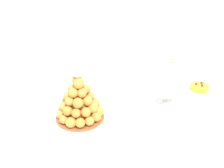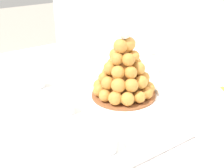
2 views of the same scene
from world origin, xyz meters
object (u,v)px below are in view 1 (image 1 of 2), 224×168
at_px(macaron_goblet, 167,77).
at_px(croquembouche, 79,101).
at_px(dessert_cup_centre, 147,125).
at_px(wine_glass, 46,84).
at_px(serving_tray, 86,129).
at_px(fruit_tart_plate, 199,89).
at_px(dessert_cup_mid_left, 99,141).
at_px(dessert_cup_left, 40,160).

bearing_deg(macaron_goblet, croquembouche, 172.88).
xyz_separation_m(dessert_cup_centre, wine_glass, (-0.33, 0.46, 0.08)).
height_order(croquembouche, dessert_cup_centre, croquembouche).
bearing_deg(macaron_goblet, wine_glass, 153.00).
relative_size(serving_tray, macaron_goblet, 2.64).
bearing_deg(wine_glass, dessert_cup_centre, -54.53).
bearing_deg(fruit_tart_plate, serving_tray, -176.74).
height_order(serving_tray, dessert_cup_mid_left, dessert_cup_mid_left).
relative_size(croquembouche, wine_glass, 1.75).
bearing_deg(wine_glass, fruit_tart_plate, -18.74).
height_order(dessert_cup_mid_left, macaron_goblet, macaron_goblet).
relative_size(macaron_goblet, wine_glass, 1.71).
distance_m(serving_tray, dessert_cup_centre, 0.28).
bearing_deg(dessert_cup_mid_left, serving_tray, 91.12).
xyz_separation_m(fruit_tart_plate, wine_glass, (-0.82, 0.28, 0.10)).
distance_m(dessert_cup_centre, macaron_goblet, 0.31).
height_order(serving_tray, croquembouche, croquembouche).
relative_size(serving_tray, wine_glass, 4.52).
bearing_deg(macaron_goblet, dessert_cup_centre, -143.50).
xyz_separation_m(croquembouche, wine_glass, (-0.10, 0.23, 0.01)).
xyz_separation_m(dessert_cup_mid_left, dessert_cup_centre, (0.24, -0.00, 0.00)).
bearing_deg(fruit_tart_plate, dessert_cup_centre, -159.66).
height_order(croquembouche, macaron_goblet, croquembouche).
distance_m(dessert_cup_mid_left, dessert_cup_centre, 0.24).
xyz_separation_m(serving_tray, dessert_cup_centre, (0.24, -0.14, 0.03)).
bearing_deg(wine_glass, macaron_goblet, -27.00).
distance_m(dessert_cup_mid_left, macaron_goblet, 0.52).
bearing_deg(dessert_cup_left, serving_tray, 29.38).
xyz_separation_m(dessert_cup_left, macaron_goblet, (0.72, 0.17, 0.12)).
height_order(dessert_cup_centre, wine_glass, wine_glass).
relative_size(dessert_cup_centre, fruit_tart_plate, 0.27).
relative_size(dessert_cup_left, macaron_goblet, 0.21).
relative_size(serving_tray, dessert_cup_mid_left, 13.30).
xyz_separation_m(croquembouche, fruit_tart_plate, (0.73, -0.05, -0.09)).
bearing_deg(serving_tray, wine_glass, 105.00).
bearing_deg(serving_tray, dessert_cup_mid_left, -88.88).
height_order(serving_tray, fruit_tart_plate, fruit_tart_plate).
height_order(serving_tray, macaron_goblet, macaron_goblet).
relative_size(dessert_cup_left, dessert_cup_centre, 0.96).
height_order(dessert_cup_mid_left, wine_glass, wine_glass).
xyz_separation_m(dessert_cup_mid_left, wine_glass, (-0.09, 0.46, 0.08)).
relative_size(croquembouche, dessert_cup_mid_left, 5.14).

